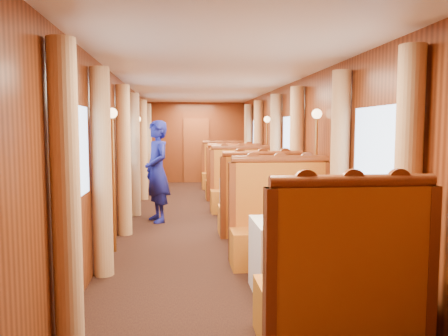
{
  "coord_description": "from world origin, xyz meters",
  "views": [
    {
      "loc": [
        -0.5,
        -7.71,
        1.67
      ],
      "look_at": [
        0.19,
        -0.82,
        1.05
      ],
      "focal_mm": 35.0,
      "sensor_mm": 36.0,
      "label": 1
    }
  ],
  "objects": [
    {
      "name": "curtain_left_mid_b",
      "position": [
        -1.38,
        0.78,
        1.18
      ],
      "size": [
        0.22,
        0.22,
        2.35
      ],
      "primitive_type": "cylinder",
      "color": "tan",
      "rests_on": "floor"
    },
    {
      "name": "cup_outboard",
      "position": [
        0.46,
        -3.25,
        0.86
      ],
      "size": [
        0.08,
        0.08,
        0.26
      ],
      "rotation": [
        0.0,
        0.0,
        -0.13
      ],
      "color": "white",
      "rests_on": "table_near"
    },
    {
      "name": "table_near",
      "position": [
        0.75,
        -3.5,
        0.38
      ],
      "size": [
        1.05,
        0.72,
        0.75
      ],
      "primitive_type": "cube",
      "color": "white",
      "rests_on": "floor"
    },
    {
      "name": "table_far",
      "position": [
        0.75,
        3.5,
        0.38
      ],
      "size": [
        1.05,
        0.72,
        0.75
      ],
      "primitive_type": "cube",
      "color": "white",
      "rests_on": "floor"
    },
    {
      "name": "curtain_left_far_b",
      "position": [
        -1.38,
        4.28,
        1.18
      ],
      "size": [
        0.22,
        0.22,
        2.35
      ],
      "primitive_type": "cylinder",
      "color": "tan",
      "rests_on": "floor"
    },
    {
      "name": "sconce_left_aft",
      "position": [
        -1.4,
        1.75,
        1.38
      ],
      "size": [
        0.14,
        0.14,
        1.95
      ],
      "color": "#BF8C3F",
      "rests_on": "floor"
    },
    {
      "name": "sconce_right_fore",
      "position": [
        1.4,
        -1.75,
        1.38
      ],
      "size": [
        0.14,
        0.14,
        1.95
      ],
      "color": "#BF8C3F",
      "rests_on": "floor"
    },
    {
      "name": "curtain_left_near_a",
      "position": [
        -1.38,
        -4.28,
        1.18
      ],
      "size": [
        0.22,
        0.22,
        2.35
      ],
      "primitive_type": "cylinder",
      "color": "tan",
      "rests_on": "floor"
    },
    {
      "name": "floor",
      "position": [
        0.0,
        0.0,
        0.0
      ],
      "size": [
        3.0,
        12.0,
        0.01
      ],
      "primitive_type": null,
      "color": "black",
      "rests_on": "ground"
    },
    {
      "name": "wall_left",
      "position": [
        -1.5,
        0.0,
        1.25
      ],
      "size": [
        0.01,
        12.0,
        2.5
      ],
      "primitive_type": null,
      "rotation": [
        1.57,
        0.0,
        1.57
      ],
      "color": "brown",
      "rests_on": "floor"
    },
    {
      "name": "wall_far",
      "position": [
        0.0,
        6.0,
        1.25
      ],
      "size": [
        3.0,
        0.01,
        2.5
      ],
      "primitive_type": null,
      "rotation": [
        1.57,
        0.0,
        0.0
      ],
      "color": "brown",
      "rests_on": "floor"
    },
    {
      "name": "table_mid",
      "position": [
        0.75,
        0.0,
        0.38
      ],
      "size": [
        1.05,
        0.72,
        0.75
      ],
      "primitive_type": "cube",
      "color": "white",
      "rests_on": "floor"
    },
    {
      "name": "window_right_mid",
      "position": [
        1.49,
        0.0,
        1.45
      ],
      "size": [
        0.01,
        1.2,
        0.9
      ],
      "primitive_type": null,
      "rotation": [
        1.57,
        0.0,
        -1.57
      ],
      "color": "#8DADD7",
      "rests_on": "wall_right"
    },
    {
      "name": "doorway_far",
      "position": [
        0.0,
        5.97,
        1.0
      ],
      "size": [
        0.8,
        0.04,
        2.0
      ],
      "primitive_type": "cube",
      "color": "brown",
      "rests_on": "floor"
    },
    {
      "name": "rose_vase_far",
      "position": [
        0.75,
        3.52,
        0.93
      ],
      "size": [
        0.06,
        0.06,
        0.36
      ],
      "rotation": [
        0.0,
        0.0,
        -0.44
      ],
      "color": "silver",
      "rests_on": "table_far"
    },
    {
      "name": "curtain_right_mid_a",
      "position": [
        1.38,
        -0.78,
        1.18
      ],
      "size": [
        0.22,
        0.22,
        2.35
      ],
      "primitive_type": "cylinder",
      "color": "tan",
      "rests_on": "floor"
    },
    {
      "name": "sconce_left_fore",
      "position": [
        -1.4,
        -1.75,
        1.38
      ],
      "size": [
        0.14,
        0.14,
        1.95
      ],
      "color": "#BF8C3F",
      "rests_on": "floor"
    },
    {
      "name": "window_left_far",
      "position": [
        -1.49,
        3.5,
        1.45
      ],
      "size": [
        0.01,
        1.2,
        0.9
      ],
      "primitive_type": null,
      "rotation": [
        1.57,
        0.0,
        1.57
      ],
      "color": "#8DADD7",
      "rests_on": "wall_left"
    },
    {
      "name": "window_left_near",
      "position": [
        -1.49,
        -3.5,
        1.45
      ],
      "size": [
        0.01,
        1.2,
        0.9
      ],
      "primitive_type": null,
      "rotation": [
        1.57,
        0.0,
        1.57
      ],
      "color": "#8DADD7",
      "rests_on": "wall_left"
    },
    {
      "name": "sconce_right_aft",
      "position": [
        1.4,
        1.75,
        1.38
      ],
      "size": [
        0.14,
        0.14,
        1.95
      ],
      "color": "#BF8C3F",
      "rests_on": "floor"
    },
    {
      "name": "curtain_right_near_a",
      "position": [
        1.38,
        -4.28,
        1.18
      ],
      "size": [
        0.22,
        0.22,
        2.35
      ],
      "primitive_type": "cylinder",
      "color": "tan",
      "rests_on": "floor"
    },
    {
      "name": "fruit_plate",
      "position": [
        1.05,
        -3.64,
        0.77
      ],
      "size": [
        0.22,
        0.22,
        0.05
      ],
      "rotation": [
        0.0,
        0.0,
        -0.04
      ],
      "color": "white",
      "rests_on": "table_near"
    },
    {
      "name": "curtain_right_far_b",
      "position": [
        1.38,
        4.28,
        1.18
      ],
      "size": [
        0.22,
        0.22,
        2.35
      ],
      "primitive_type": "cylinder",
      "color": "tan",
      "rests_on": "floor"
    },
    {
      "name": "banquette_far_fwd",
      "position": [
        0.75,
        2.49,
        0.42
      ],
      "size": [
        1.3,
        0.55,
        1.34
      ],
      "color": "#A73F12",
      "rests_on": "floor"
    },
    {
      "name": "curtain_left_mid_a",
      "position": [
        -1.38,
        -0.78,
        1.18
      ],
      "size": [
        0.22,
        0.22,
        2.35
      ],
      "primitive_type": "cylinder",
      "color": "tan",
      "rests_on": "floor"
    },
    {
      "name": "curtain_right_far_a",
      "position": [
        1.38,
        2.72,
        1.18
      ],
      "size": [
        0.22,
        0.22,
        2.35
      ],
      "primitive_type": "cylinder",
      "color": "tan",
      "rests_on": "floor"
    },
    {
      "name": "rose_vase_mid",
      "position": [
        0.77,
        0.03,
        0.93
      ],
      "size": [
        0.06,
        0.06,
        0.36
      ],
      "rotation": [
        0.0,
        0.0,
        -0.15
      ],
      "color": "silver",
      "rests_on": "table_mid"
    },
    {
      "name": "teapot_left",
      "position": [
        0.54,
        -3.56,
        0.81
      ],
      "size": [
        0.17,
        0.14,
        0.12
      ],
      "primitive_type": null,
      "rotation": [
        0.0,
        0.0,
        -0.22
      ],
      "color": "silver",
      "rests_on": "tea_tray"
    },
    {
      "name": "tea_tray",
      "position": [
        0.67,
        -3.52,
        0.76
      ],
      "size": [
        0.37,
        0.3,
        0.01
      ],
      "primitive_type": "cube",
      "rotation": [
        0.0,
        0.0,
        0.14
      ],
      "color": "silver",
      "rests_on": "table_near"
    },
    {
      "name": "wall_near",
      "position": [
        0.0,
        -6.0,
        1.25
      ],
      "size": [
        3.0,
        0.01,
        2.5
      ],
      "primitive_type": null,
      "rotation": [
        -1.57,
        0.0,
        0.0
      ],
      "color": "brown",
      "rests_on": "floor"
    },
    {
      "name": "curtain_right_mid_b",
      "position": [
        1.38,
        0.78,
        1.18
      ],
      "size": [
        0.22,
        0.22,
        2.35
      ],
      "primitive_type": "cylinder",
      "color": "tan",
      "rests_on": "floor"
    },
    {
      "name": "banquette_near_fwd",
      "position": [
        0.75,
        -4.51,
        0.42
      ],
      "size": [
        1.3,
        0.55,
        1.34
      ],
      "color": "#A73F12",
      "rests_on": "floor"
    },
    {
      "name": "wall_right",
      "position": [
        1.5,
        0.0,
        1.25
      ],
      "size": [
        0.01,
        12.0,
        2.5
      ],
      "primitive_type": null,
      "rotation": [
        1.57,
        0.0,
        -1.57
      ],
      "color": "brown",
      "rests_on": "floor"
    },
    {
      "name": "window_right_far",
      "position": [
        1.49,
        3.5,
        1.45
      ],
      "size": [
        0.01,
        1.2,
        0.9
      ],
      "primitive_type": null,
      "rotation": [
        1.57,
        0.0,
        -1.57
      ],
      "color": "#8DADD7",
      "rests_on": "wall_right"
    },
    {
      "name": "curtain_right_near_b",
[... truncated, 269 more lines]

